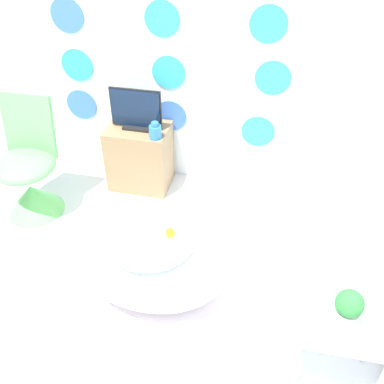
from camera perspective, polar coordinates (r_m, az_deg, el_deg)
name	(u,v)px	position (r m, az deg, el deg)	size (l,w,h in m)	color
wall_back_dotted	(166,20)	(3.37, -3.38, 20.93)	(4.24, 0.05, 2.60)	white
rug	(147,295)	(2.96, -5.73, -12.91)	(1.36, 0.83, 0.01)	silver
bathtub	(153,263)	(2.81, -4.99, -8.98)	(0.93, 0.65, 0.47)	white
rubber_duck	(170,232)	(2.61, -2.82, -5.14)	(0.06, 0.06, 0.07)	yellow
chair	(29,180)	(3.58, -19.95, 1.43)	(0.46, 0.46, 0.90)	#66C166
tv_cabinet	(140,157)	(3.68, -6.65, 4.49)	(0.48, 0.35, 0.54)	#8E704C
tv	(136,111)	(3.47, -7.14, 10.17)	(0.40, 0.12, 0.32)	black
vase	(155,131)	(3.37, -4.69, 7.68)	(0.09, 0.09, 0.13)	#2D72B7
side_table	(340,332)	(2.39, 18.26, -16.52)	(0.46, 0.36, 0.51)	silver
potted_plant_left	(348,307)	(2.25, 19.25, -13.62)	(0.13, 0.13, 0.19)	white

